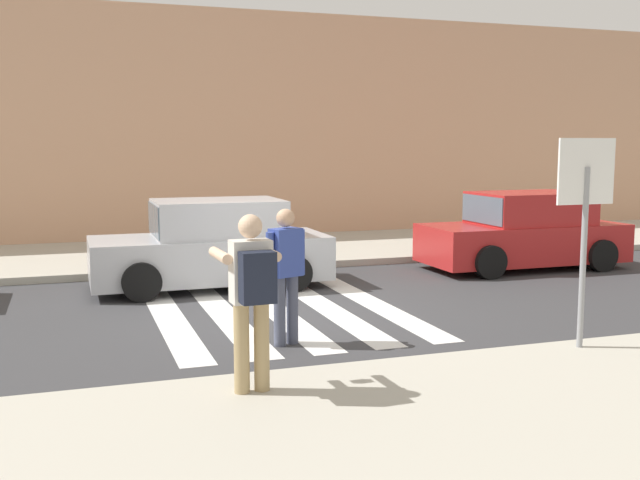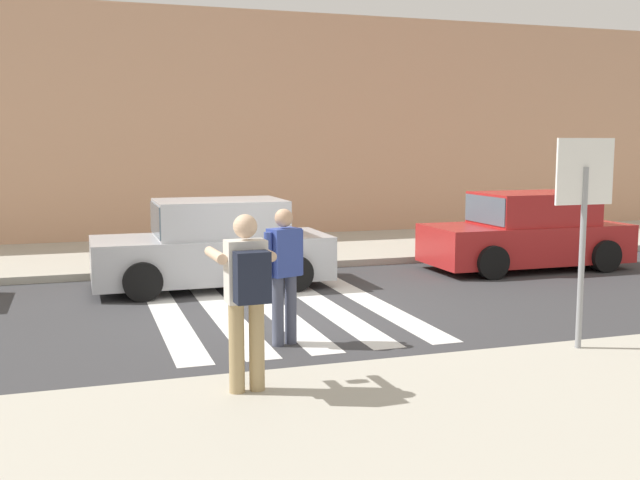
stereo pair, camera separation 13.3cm
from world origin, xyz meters
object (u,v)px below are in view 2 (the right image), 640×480
Objects in this scene: stop_sign at (584,197)px; parked_car_red at (528,233)px; parked_car_silver at (214,246)px; pedestrian_crossing at (284,268)px; photographer_with_backpack at (247,287)px.

stop_sign is 6.68m from parked_car_red.
stop_sign is at bearing -118.38° from parked_car_red.
parked_car_silver and parked_car_red have the same top height.
pedestrian_crossing reaches higher than parked_car_red.
parked_car_silver is at bearing 180.00° from parked_car_red.
parked_car_red is at bearing 40.60° from photographer_with_backpack.
stop_sign is at bearing -28.59° from pedestrian_crossing.
stop_sign is 1.42× the size of photographer_with_backpack.
stop_sign reaches higher than pedestrian_crossing.
stop_sign is 3.67m from pedestrian_crossing.
pedestrian_crossing is 4.09m from parked_car_silver.
photographer_with_backpack is at bearing -139.40° from parked_car_red.
parked_car_silver is at bearing 82.89° from photographer_with_backpack.
photographer_with_backpack is (-4.04, -0.36, -0.75)m from stop_sign.
parked_car_silver is (-0.16, 4.08, -0.25)m from pedestrian_crossing.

